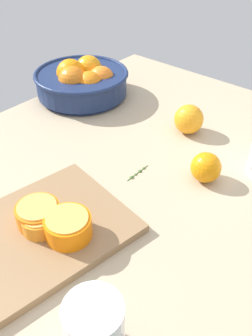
{
  "coord_description": "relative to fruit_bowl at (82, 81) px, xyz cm",
  "views": [
    {
      "loc": [
        -43.37,
        -39.85,
        52.48
      ],
      "look_at": [
        1.01,
        -1.76,
        6.86
      ],
      "focal_mm": 38.59,
      "sensor_mm": 36.0,
      "label": 1
    }
  ],
  "objects": [
    {
      "name": "loose_orange_0",
      "position": [
        3.61,
        -36.75,
        -1.21
      ],
      "size": [
        7.82,
        7.82,
        7.82
      ],
      "primitive_type": "sphere",
      "color": "orange",
      "rests_on": "ground_plane"
    },
    {
      "name": "orange_half_1",
      "position": [
        -44.62,
        -34.4,
        -1.28
      ],
      "size": [
        8.41,
        8.41,
        4.18
      ],
      "color": "orange",
      "rests_on": "cutting_board"
    },
    {
      "name": "fruit_bowl",
      "position": [
        0.0,
        0.0,
        0.0
      ],
      "size": [
        28.96,
        28.96,
        11.83
      ],
      "color": "navy",
      "rests_on": "ground_plane"
    },
    {
      "name": "juice_glass",
      "position": [
        -54.52,
        -59.25,
        -0.27
      ],
      "size": [
        8.11,
        8.11,
        11.2
      ],
      "color": "white",
      "rests_on": "ground_plane"
    },
    {
      "name": "orange_half_0",
      "position": [
        -43.14,
        -41.11,
        -1.14
      ],
      "size": [
        8.71,
        8.71,
        4.47
      ],
      "color": "orange",
      "rests_on": "cutting_board"
    },
    {
      "name": "cutting_board",
      "position": [
        -45.45,
        -35.82,
        -4.23
      ],
      "size": [
        35.73,
        30.23,
        1.77
      ],
      "primitive_type": "cube",
      "rotation": [
        0.0,
        0.0,
        -0.16
      ],
      "color": "olive",
      "rests_on": "ground_plane"
    },
    {
      "name": "orange_half_2",
      "position": [
        -45.71,
        -36.02,
        -1.61
      ],
      "size": [
        6.53,
        6.53,
        3.52
      ],
      "color": "orange",
      "rests_on": "cutting_board"
    },
    {
      "name": "ground_plane",
      "position": [
        -27.07,
        -38.54,
        -6.62
      ],
      "size": [
        131.61,
        98.8,
        3.0
      ],
      "primitive_type": "cube",
      "color": "tan"
    },
    {
      "name": "herb_sprig_1",
      "position": [
        -19.36,
        -37.91,
        -4.85
      ],
      "size": [
        7.56,
        0.99,
        0.99
      ],
      "color": "#4C6B33",
      "rests_on": "ground_plane"
    },
    {
      "name": "loose_orange_1",
      "position": [
        -11.01,
        -50.73,
        -1.69
      ],
      "size": [
        6.86,
        6.86,
        6.86
      ],
      "primitive_type": "sphere",
      "color": "orange",
      "rests_on": "ground_plane"
    }
  ]
}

